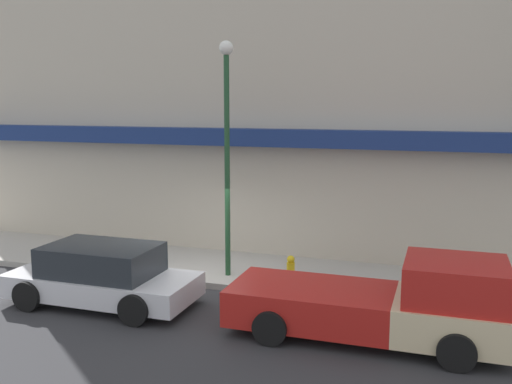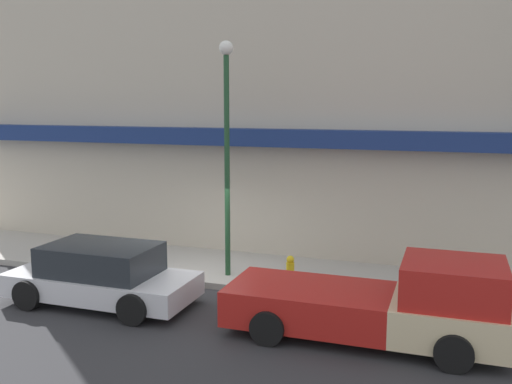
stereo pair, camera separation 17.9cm
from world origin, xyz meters
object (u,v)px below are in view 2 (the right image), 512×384
(fire_hydrant, at_px, (290,270))
(street_lamp, at_px, (227,134))
(pickup_truck, at_px, (385,304))
(parked_car, at_px, (102,275))

(fire_hydrant, bearing_deg, street_lamp, 174.85)
(pickup_truck, xyz_separation_m, street_lamp, (-4.38, 2.58, 3.15))
(street_lamp, bearing_deg, fire_hydrant, -5.15)
(pickup_truck, distance_m, street_lamp, 5.98)
(pickup_truck, height_order, parked_car, pickup_truck)
(parked_car, bearing_deg, street_lamp, 49.12)
(parked_car, bearing_deg, pickup_truck, -0.94)
(parked_car, distance_m, street_lamp, 4.66)
(pickup_truck, bearing_deg, fire_hydrant, 138.46)
(parked_car, xyz_separation_m, fire_hydrant, (3.93, 2.42, -0.17))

